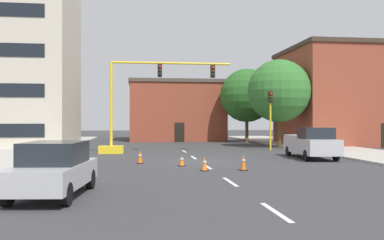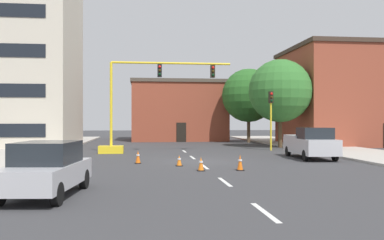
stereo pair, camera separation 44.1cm
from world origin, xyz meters
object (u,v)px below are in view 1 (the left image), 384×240
Objects in this scene: traffic_cone_roadside_a at (204,164)px; traffic_cone_roadside_b at (243,163)px; tree_right_mid at (279,91)px; tree_right_far at (247,96)px; sedan_silver_near_left at (54,169)px; traffic_cone_roadside_d at (182,161)px; traffic_signal_gantry at (129,122)px; traffic_light_pole_right at (270,107)px; pickup_truck_silver at (311,143)px; traffic_cone_roadside_c at (140,157)px.

traffic_cone_roadside_b is (1.91, -0.05, 0.05)m from traffic_cone_roadside_a.
tree_right_mid is 19.58m from traffic_cone_roadside_a.
tree_right_far is 34.75m from sedan_silver_near_left.
traffic_cone_roadside_a is 1.16× the size of traffic_cone_roadside_d.
traffic_signal_gantry is 1.21× the size of tree_right_far.
traffic_light_pole_right is 6.98× the size of traffic_cone_roadside_a.
traffic_cone_roadside_a is at bearing 178.61° from traffic_cone_roadside_b.
tree_right_far reaches higher than traffic_cone_roadside_b.
sedan_silver_near_left is (-13.66, -11.77, -0.09)m from pickup_truck_silver.
traffic_signal_gantry is 13.11m from pickup_truck_silver.
tree_right_far reaches higher than traffic_light_pole_right.
tree_right_far is 25.33m from traffic_cone_roadside_d.
tree_right_mid reaches higher than pickup_truck_silver.
tree_right_mid is 10.62× the size of traffic_cone_roadside_c.
sedan_silver_near_left is 6.25× the size of traffic_cone_roadside_c.
tree_right_far is 10.91× the size of traffic_cone_roadside_c.
traffic_light_pole_right is 7.83m from pickup_truck_silver.
traffic_cone_roadside_a is 4.93m from traffic_cone_roadside_c.
tree_right_mid reaches higher than sedan_silver_near_left.
traffic_cone_roadside_c is at bearing -84.25° from traffic_signal_gantry.
traffic_cone_roadside_a is (-7.56, -13.12, -3.19)m from traffic_light_pole_right.
sedan_silver_near_left is 5.96× the size of traffic_cone_roadside_b.
pickup_truck_silver is 11.06m from traffic_cone_roadside_c.
traffic_cone_roadside_b is at bearing 37.84° from sedan_silver_near_left.
tree_right_mid is at bearing 60.54° from traffic_light_pole_right.
tree_right_mid reaches higher than traffic_signal_gantry.
traffic_signal_gantry is 17.78m from sedan_silver_near_left.
traffic_cone_roadside_d is at bearing -35.90° from traffic_cone_roadside_c.
traffic_light_pole_right reaches higher than traffic_cone_roadside_c.
traffic_signal_gantry is 2.11× the size of sedan_silver_near_left.
tree_right_far is 27.11m from traffic_cone_roadside_a.
sedan_silver_near_left is (-15.28, -22.53, -4.21)m from tree_right_mid.
tree_right_far reaches higher than traffic_cone_roadside_c.
traffic_light_pole_right is 1.03× the size of sedan_silver_near_left.
tree_right_far is 24.86m from traffic_cone_roadside_c.
tree_right_mid is at bearing -85.57° from tree_right_far.
pickup_truck_silver reaches higher than traffic_cone_roadside_c.
tree_right_mid is 1.70× the size of sedan_silver_near_left.
pickup_truck_silver is at bearing 36.14° from traffic_cone_roadside_a.
traffic_light_pole_right is 14.43m from traffic_cone_roadside_c.
traffic_light_pole_right is 23.53m from sedan_silver_near_left.
pickup_truck_silver reaches higher than traffic_cone_roadside_d.
pickup_truck_silver is 9.37m from traffic_cone_roadside_d.
sedan_silver_near_left is at bearing -105.61° from traffic_cone_roadside_c.
traffic_cone_roadside_a is 0.92× the size of traffic_cone_roadside_c.
sedan_silver_near_left is at bearing -139.24° from pickup_truck_silver.
traffic_light_pole_right is 14.10m from traffic_cone_roadside_d.
traffic_cone_roadside_a is 1.91m from traffic_cone_roadside_b.
traffic_cone_roadside_b is (-5.93, -5.76, -0.59)m from pickup_truck_silver.
traffic_cone_roadside_d is (-8.69, -3.44, -0.68)m from pickup_truck_silver.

